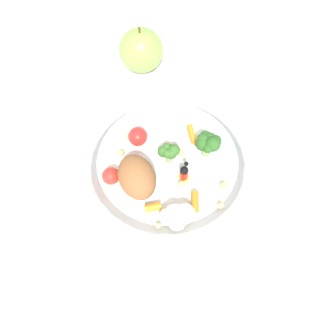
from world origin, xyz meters
The scene contains 3 objects.
ground_plane centered at (0.00, 0.00, 0.00)m, with size 2.40×2.40×0.00m, color white.
food_container centered at (0.02, 0.00, 0.03)m, with size 0.26×0.26×0.07m.
loose_apple centered at (-0.02, 0.24, 0.04)m, with size 0.08×0.08×0.09m.
Camera 1 is at (0.01, -0.27, 0.55)m, focal length 39.72 mm.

